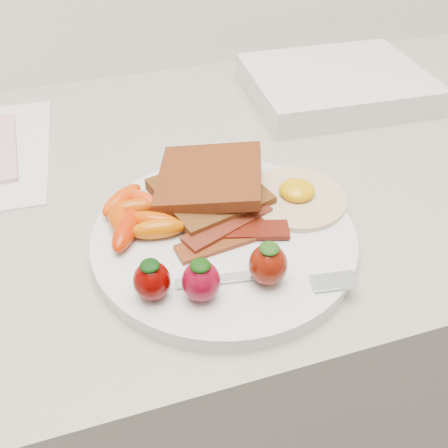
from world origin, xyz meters
name	(u,v)px	position (x,y,z in m)	size (l,w,h in m)	color
counter	(190,375)	(0.00, 1.70, 0.45)	(2.00, 0.60, 0.90)	gray
plate	(224,238)	(0.02, 1.56, 0.91)	(0.27, 0.27, 0.02)	silver
toast_lower	(209,193)	(0.02, 1.62, 0.93)	(0.11, 0.11, 0.01)	#411C10
toast_upper	(210,177)	(0.03, 1.63, 0.94)	(0.11, 0.11, 0.01)	#512411
fried_egg	(296,196)	(0.11, 1.59, 0.92)	(0.14, 0.14, 0.02)	white
bacon_strips	(231,231)	(0.03, 1.55, 0.92)	(0.12, 0.07, 0.01)	#4B1A07
baby_carrots	(135,216)	(-0.06, 1.60, 0.93)	(0.09, 0.11, 0.02)	#BD4203
strawberries	(211,274)	(-0.01, 1.49, 0.94)	(0.14, 0.05, 0.04)	#560100
fork	(277,279)	(0.05, 1.48, 0.92)	(0.16, 0.06, 0.00)	white
appliance	(336,84)	(0.28, 1.83, 0.92)	(0.26, 0.21, 0.04)	silver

